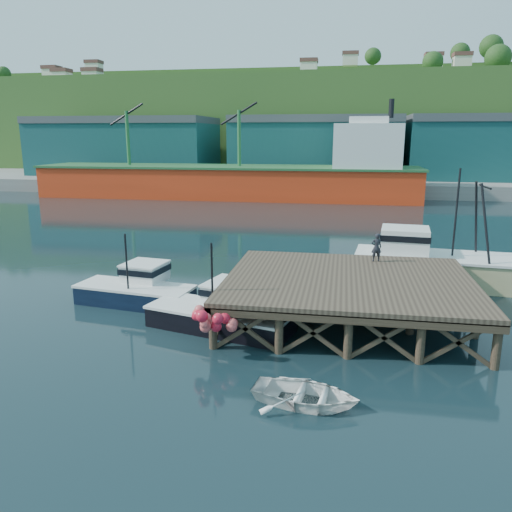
% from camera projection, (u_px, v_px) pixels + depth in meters
% --- Properties ---
extents(ground, '(300.00, 300.00, 0.00)m').
position_uv_depth(ground, '(240.00, 312.00, 26.00)').
color(ground, black).
rests_on(ground, ground).
extents(wharf, '(12.00, 10.00, 2.62)m').
position_uv_depth(wharf, '(349.00, 282.00, 24.44)').
color(wharf, brown).
rests_on(wharf, ground).
extents(far_quay, '(160.00, 40.00, 2.00)m').
position_uv_depth(far_quay, '(316.00, 179.00, 92.79)').
color(far_quay, gray).
rests_on(far_quay, ground).
extents(warehouse_left, '(32.00, 16.00, 9.00)m').
position_uv_depth(warehouse_left, '(126.00, 149.00, 92.56)').
color(warehouse_left, '#174D4E').
rests_on(warehouse_left, far_quay).
extents(warehouse_mid, '(28.00, 16.00, 9.00)m').
position_uv_depth(warehouse_mid, '(315.00, 150.00, 86.71)').
color(warehouse_mid, '#174D4E').
rests_on(warehouse_mid, far_quay).
extents(warehouse_right, '(30.00, 16.00, 9.00)m').
position_uv_depth(warehouse_right, '(499.00, 151.00, 81.69)').
color(warehouse_right, '#174D4E').
rests_on(warehouse_right, far_quay).
extents(cargo_ship, '(55.50, 10.00, 13.75)m').
position_uv_depth(cargo_ship, '(250.00, 175.00, 72.59)').
color(cargo_ship, red).
rests_on(cargo_ship, ground).
extents(hillside, '(220.00, 50.00, 22.00)m').
position_uv_depth(hillside, '(324.00, 127.00, 119.16)').
color(hillside, '#2D511E').
rests_on(hillside, ground).
extents(boat_navy, '(6.68, 3.97, 4.01)m').
position_uv_depth(boat_navy, '(138.00, 288.00, 27.27)').
color(boat_navy, black).
rests_on(boat_navy, ground).
extents(boat_black, '(7.39, 6.12, 4.30)m').
position_uv_depth(boat_black, '(223.00, 311.00, 23.76)').
color(boat_black, black).
rests_on(boat_black, ground).
extents(trawler, '(10.92, 4.88, 7.08)m').
position_uv_depth(trawler, '(439.00, 261.00, 30.59)').
color(trawler, tan).
rests_on(trawler, ground).
extents(dinghy, '(4.01, 3.14, 0.76)m').
position_uv_depth(dinghy, '(306.00, 394.00, 16.94)').
color(dinghy, white).
rests_on(dinghy, ground).
extents(dockworker, '(0.64, 0.48, 1.58)m').
position_uv_depth(dockworker, '(376.00, 247.00, 27.57)').
color(dockworker, black).
rests_on(dockworker, wharf).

